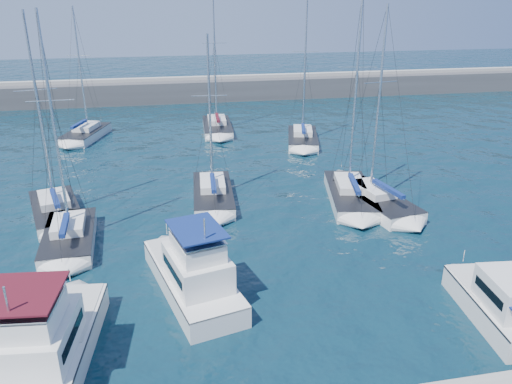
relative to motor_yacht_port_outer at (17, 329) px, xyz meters
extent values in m
plane|color=black|center=(10.15, 3.64, -0.94)|extent=(220.00, 220.00, 0.00)
cube|color=#424244|center=(10.15, 55.64, 0.06)|extent=(160.00, 6.00, 4.00)
cube|color=gray|center=(10.15, 55.64, 2.26)|extent=(160.00, 1.20, 0.50)
cube|color=silver|center=(0.02, 0.23, -0.54)|extent=(2.98, 5.99, 1.60)
cube|color=#262628|center=(0.02, 0.23, 0.21)|extent=(3.03, 6.00, 0.08)
cube|color=silver|center=(-0.04, -0.47, 1.06)|extent=(2.36, 2.85, 1.60)
cube|color=black|center=(-0.04, -0.47, 1.14)|extent=(2.36, 2.32, 0.45)
cube|color=silver|center=(1.36, -1.23, -0.54)|extent=(4.72, 8.77, 1.60)
cube|color=#262628|center=(1.36, -1.23, 0.21)|extent=(4.80, 8.78, 0.08)
cube|color=silver|center=(1.25, -2.25, 1.06)|extent=(3.67, 4.22, 1.60)
cube|color=black|center=(1.25, -2.25, 1.14)|extent=(3.65, 3.45, 0.45)
cube|color=silver|center=(1.23, -2.45, 2.31)|extent=(2.90, 2.99, 0.90)
cube|color=#450D17|center=(1.23, -2.45, 3.31)|extent=(3.26, 3.41, 0.08)
cube|color=silver|center=(8.07, 3.21, -0.54)|extent=(5.11, 9.29, 1.60)
cube|color=#262628|center=(8.07, 3.21, 0.21)|extent=(5.17, 9.31, 0.08)
cube|color=silver|center=(8.33, 2.17, 1.06)|extent=(3.52, 4.59, 1.60)
cube|color=black|center=(8.33, 2.17, 1.14)|extent=(3.37, 3.81, 0.45)
cube|color=silver|center=(8.38, 1.97, 2.31)|extent=(2.72, 3.28, 0.90)
cube|color=navy|center=(8.38, 1.97, 3.31)|extent=(3.07, 3.74, 0.08)
cube|color=silver|center=(22.56, -2.23, -0.54)|extent=(3.08, 6.73, 1.60)
cube|color=#262628|center=(22.56, -2.23, 0.21)|extent=(3.13, 6.74, 0.08)
cube|color=silver|center=(22.48, -3.02, 1.06)|extent=(2.36, 3.22, 1.60)
cube|color=black|center=(22.48, -3.02, 1.14)|extent=(2.34, 2.62, 0.45)
cube|color=silver|center=(-0.82, 14.57, -0.64)|extent=(4.89, 7.99, 1.30)
cube|color=#262628|center=(-0.82, 14.57, -0.01)|extent=(4.95, 8.01, 0.06)
cube|color=silver|center=(-0.95, 15.02, 0.31)|extent=(2.75, 3.67, 0.55)
cylinder|color=silver|center=(-1.02, 15.29, 6.83)|extent=(0.18, 0.18, 12.64)
cylinder|color=silver|center=(-0.52, 13.50, 0.86)|extent=(1.12, 3.63, 0.12)
cube|color=navy|center=(-0.50, 13.40, 1.01)|extent=(1.24, 3.33, 0.28)
cube|color=silver|center=(0.76, 9.97, -0.64)|extent=(3.41, 7.33, 1.30)
cube|color=#262628|center=(0.76, 9.97, -0.01)|extent=(3.47, 7.33, 0.06)
cube|color=silver|center=(0.74, 10.41, 0.31)|extent=(2.13, 3.24, 0.55)
cylinder|color=silver|center=(0.72, 10.68, 6.93)|extent=(0.18, 0.18, 12.84)
cylinder|color=silver|center=(0.83, 8.89, 0.86)|extent=(0.33, 3.59, 0.12)
cube|color=navy|center=(0.83, 8.79, 1.01)|extent=(0.54, 3.24, 0.28)
cube|color=silver|center=(10.60, 15.58, -0.64)|extent=(3.49, 8.37, 1.30)
cube|color=#262628|center=(10.60, 15.58, -0.01)|extent=(3.54, 8.37, 0.06)
cube|color=silver|center=(10.64, 16.09, 0.31)|extent=(2.14, 3.70, 0.55)
cylinder|color=silver|center=(10.66, 16.39, 5.98)|extent=(0.18, 0.18, 10.94)
cylinder|color=silver|center=(10.51, 14.36, 0.86)|extent=(0.42, 4.09, 0.12)
cube|color=navy|center=(10.51, 14.26, 1.01)|extent=(0.62, 3.70, 0.28)
cube|color=silver|center=(21.04, 13.47, -0.64)|extent=(4.87, 9.13, 1.30)
cube|color=#262628|center=(21.04, 13.47, -0.01)|extent=(4.93, 9.14, 0.06)
cube|color=silver|center=(21.16, 14.00, 0.31)|extent=(2.78, 4.13, 0.55)
cylinder|color=silver|center=(21.22, 14.31, 7.68)|extent=(0.18, 0.18, 14.36)
cylinder|color=silver|center=(20.76, 12.20, 0.86)|extent=(1.04, 4.26, 0.12)
cube|color=navy|center=(20.74, 12.10, 1.01)|extent=(1.17, 3.89, 0.28)
cube|color=silver|center=(22.53, 11.98, -0.64)|extent=(4.34, 8.45, 1.30)
cube|color=#262628|center=(22.53, 11.98, -0.01)|extent=(4.40, 8.46, 0.06)
cube|color=silver|center=(22.45, 12.47, 0.31)|extent=(2.53, 3.81, 0.55)
cylinder|color=silver|center=(22.40, 12.77, 6.98)|extent=(0.18, 0.18, 12.94)
cylinder|color=silver|center=(22.74, 10.79, 0.86)|extent=(0.81, 3.99, 0.12)
cube|color=navy|center=(22.76, 10.69, 1.01)|extent=(0.97, 3.63, 0.28)
cube|color=silver|center=(-1.27, 36.02, -0.64)|extent=(5.11, 8.17, 1.30)
cube|color=#262628|center=(-1.27, 36.02, -0.01)|extent=(5.17, 8.18, 0.06)
cube|color=silver|center=(-1.13, 36.47, 0.31)|extent=(2.85, 3.76, 0.55)
cylinder|color=silver|center=(-1.05, 36.75, 6.70)|extent=(0.18, 0.18, 12.38)
cylinder|color=silver|center=(-1.61, 34.92, 0.86)|extent=(1.24, 3.68, 0.12)
cube|color=navy|center=(-1.64, 34.83, 1.01)|extent=(1.34, 3.38, 0.28)
cube|color=silver|center=(13.43, 36.29, -0.64)|extent=(3.63, 8.62, 1.30)
cube|color=#262628|center=(13.43, 36.29, -0.01)|extent=(3.69, 8.62, 0.06)
cube|color=silver|center=(13.46, 36.81, 0.31)|extent=(2.24, 3.81, 0.55)
cylinder|color=silver|center=(13.48, 37.13, 7.53)|extent=(0.18, 0.18, 14.05)
cylinder|color=silver|center=(13.35, 35.02, 0.86)|extent=(0.39, 4.22, 0.12)
cube|color=#450D17|center=(13.34, 34.92, 1.01)|extent=(0.59, 3.81, 0.28)
cube|color=silver|center=(21.85, 29.65, -0.64)|extent=(4.87, 8.40, 1.30)
cube|color=#262628|center=(21.85, 29.65, -0.01)|extent=(4.93, 8.42, 0.06)
cube|color=silver|center=(21.98, 30.12, 0.31)|extent=(2.75, 3.83, 0.55)
cylinder|color=silver|center=(22.05, 30.41, 7.20)|extent=(0.18, 0.18, 13.39)
cylinder|color=silver|center=(21.56, 28.50, 0.86)|extent=(1.10, 3.86, 0.12)
cube|color=navy|center=(21.53, 28.40, 1.01)|extent=(1.22, 3.53, 0.28)
camera|label=1|loc=(7.03, -20.27, 14.08)|focal=35.00mm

